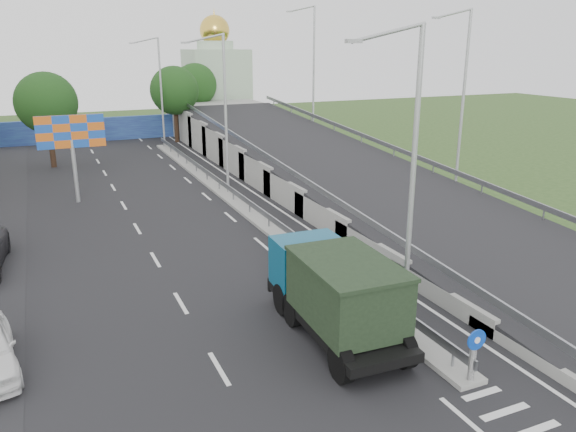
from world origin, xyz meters
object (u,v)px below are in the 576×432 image
lamp_post_mid (223,107)px  church (216,80)px  lamp_post_near (409,167)px  lamp_post_far (159,86)px  billboard (71,137)px  dump_truck (335,289)px  sign_bollard (474,355)px

lamp_post_mid → church: church is taller
lamp_post_near → lamp_post_mid: bearing=90.0°
church → lamp_post_far: bearing=-125.2°
lamp_post_near → lamp_post_far: size_ratio=1.00×
billboard → dump_truck: size_ratio=0.79×
lamp_post_near → lamp_post_mid: 20.00m
lamp_post_near → dump_truck: size_ratio=1.46×
dump_truck → sign_bollard: bearing=-61.5°
lamp_post_far → dump_truck: 39.72m
lamp_post_mid → church: size_ratio=0.73×
sign_bollard → church: size_ratio=0.12×
lamp_post_mid → dump_truck: size_ratio=1.46×
dump_truck → lamp_post_near: bearing=-11.8°
sign_bollard → billboard: 27.53m
lamp_post_near → lamp_post_mid: (0.00, 20.00, 0.00)m
billboard → lamp_post_near: bearing=-67.5°
lamp_post_far → lamp_post_mid: bearing=-90.0°
sign_bollard → church: 58.84m
lamp_post_near → dump_truck: 4.77m
church → billboard: size_ratio=2.51×
sign_bollard → lamp_post_near: (0.11, 3.83, 4.77)m
church → billboard: bearing=-120.7°
lamp_post_mid → billboard: bearing=167.6°
sign_bollard → lamp_post_mid: (0.11, 23.83, 4.77)m
sign_bollard → billboard: bearing=109.2°
lamp_post_near → billboard: bearing=112.5°
sign_bollard → lamp_post_mid: lamp_post_mid is taller
lamp_post_mid → church: (9.89, 34.00, -0.50)m
church → dump_truck: bearing=-102.9°
lamp_post_far → dump_truck: lamp_post_far is taller
sign_bollard → lamp_post_far: 44.08m
sign_bollard → church: (10.00, 57.83, 4.28)m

